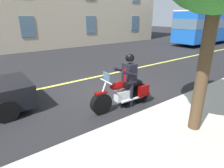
% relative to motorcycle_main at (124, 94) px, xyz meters
% --- Properties ---
extents(ground_plane, '(80.00, 80.00, 0.00)m').
position_rel_motorcycle_main_xyz_m(ground_plane, '(-0.51, -1.23, -0.45)').
color(ground_plane, black).
extents(lane_center_stripe, '(60.00, 0.16, 0.01)m').
position_rel_motorcycle_main_xyz_m(lane_center_stripe, '(-0.51, -3.23, -0.45)').
color(lane_center_stripe, '#E5DB4C').
rests_on(lane_center_stripe, ground_plane).
extents(motorcycle_main, '(2.22, 0.66, 1.26)m').
position_rel_motorcycle_main_xyz_m(motorcycle_main, '(0.00, 0.00, 0.00)').
color(motorcycle_main, black).
rests_on(motorcycle_main, ground_plane).
extents(rider_main, '(0.64, 0.57, 1.74)m').
position_rel_motorcycle_main_xyz_m(rider_main, '(-0.19, 0.01, 0.58)').
color(rider_main, black).
rests_on(rider_main, ground_plane).
extents(bus_near, '(11.05, 2.70, 3.30)m').
position_rel_motorcycle_main_xyz_m(bus_near, '(-17.68, -6.09, 1.42)').
color(bus_near, blue).
rests_on(bus_near, ground_plane).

